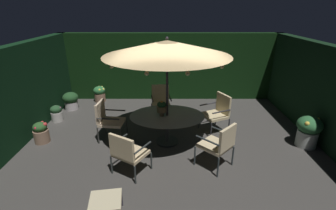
# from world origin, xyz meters

# --- Properties ---
(ground_plane) EXTENTS (7.93, 6.48, 0.02)m
(ground_plane) POSITION_xyz_m (0.00, 0.00, -0.01)
(ground_plane) COLOR #3D3B37
(hedge_backdrop_rear) EXTENTS (7.93, 0.30, 2.39)m
(hedge_backdrop_rear) POSITION_xyz_m (0.00, 3.09, 1.20)
(hedge_backdrop_rear) COLOR black
(hedge_backdrop_rear) RESTS_ON ground_plane
(hedge_backdrop_left) EXTENTS (0.30, 6.48, 2.39)m
(hedge_backdrop_left) POSITION_xyz_m (-3.81, 0.00, 1.20)
(hedge_backdrop_left) COLOR black
(hedge_backdrop_left) RESTS_ON ground_plane
(hedge_backdrop_right) EXTENTS (0.30, 6.48, 2.39)m
(hedge_backdrop_right) POSITION_xyz_m (3.81, 0.00, 1.20)
(hedge_backdrop_right) COLOR black
(hedge_backdrop_right) RESTS_ON ground_plane
(patio_dining_table) EXTENTS (1.85, 1.43, 0.75)m
(patio_dining_table) POSITION_xyz_m (-0.10, -0.20, 0.63)
(patio_dining_table) COLOR #292B2C
(patio_dining_table) RESTS_ON ground_plane
(patio_umbrella) EXTENTS (2.89, 2.89, 2.63)m
(patio_umbrella) POSITION_xyz_m (-0.10, -0.20, 2.38)
(patio_umbrella) COLOR #302933
(patio_umbrella) RESTS_ON ground_plane
(centerpiece_planter) EXTENTS (0.24, 0.24, 0.39)m
(centerpiece_planter) POSITION_xyz_m (-0.23, -0.23, 0.97)
(centerpiece_planter) COLOR olive
(centerpiece_planter) RESTS_ON patio_dining_table
(patio_chair_north) EXTENTS (0.85, 0.82, 0.95)m
(patio_chair_north) POSITION_xyz_m (-0.89, -1.50, 0.54)
(patio_chair_north) COLOR #292F2D
(patio_chair_north) RESTS_ON ground_plane
(patio_chair_northeast) EXTENTS (0.86, 0.86, 1.03)m
(patio_chair_northeast) POSITION_xyz_m (0.99, -1.27, 0.59)
(patio_chair_northeast) COLOR #293132
(patio_chair_northeast) RESTS_ON ground_plane
(patio_chair_east) EXTENTS (0.82, 0.83, 1.04)m
(patio_chair_east) POSITION_xyz_m (1.29, 0.45, 0.58)
(patio_chair_east) COLOR #2B2B30
(patio_chair_east) RESTS_ON ground_plane
(patio_chair_southeast) EXTENTS (0.65, 0.65, 1.02)m
(patio_chair_southeast) POSITION_xyz_m (-0.30, 1.32, 0.56)
(patio_chair_southeast) COLOR #312A2B
(patio_chair_southeast) RESTS_ON ground_plane
(patio_chair_south) EXTENTS (0.68, 0.64, 1.02)m
(patio_chair_south) POSITION_xyz_m (-1.62, -0.04, 0.59)
(patio_chair_south) COLOR #32322E
(patio_chair_south) RESTS_ON ground_plane
(ottoman_footrest) EXTENTS (0.57, 0.54, 0.37)m
(ottoman_footrest) POSITION_xyz_m (-1.08, -2.63, 0.32)
(ottoman_footrest) COLOR #302A35
(ottoman_footrest) RESTS_ON ground_plane
(potted_plant_back_center) EXTENTS (0.42, 0.42, 0.57)m
(potted_plant_back_center) POSITION_xyz_m (-2.56, 2.69, 0.31)
(potted_plant_back_center) COLOR #8D6851
(potted_plant_back_center) RESTS_ON ground_plane
(potted_plant_right_near) EXTENTS (0.58, 0.58, 0.78)m
(potted_plant_right_near) POSITION_xyz_m (3.35, -0.39, 0.43)
(potted_plant_right_near) COLOR beige
(potted_plant_right_near) RESTS_ON ground_plane
(potted_plant_right_far) EXTENTS (0.37, 0.37, 0.55)m
(potted_plant_right_far) POSITION_xyz_m (-3.30, -0.21, 0.27)
(potted_plant_right_far) COLOR #896851
(potted_plant_right_far) RESTS_ON ground_plane
(potted_plant_back_left) EXTENTS (0.33, 0.33, 0.49)m
(potted_plant_back_left) POSITION_xyz_m (-3.44, 1.04, 0.25)
(potted_plant_back_left) COLOR beige
(potted_plant_back_left) RESTS_ON ground_plane
(potted_plant_front_corner) EXTENTS (0.51, 0.51, 0.59)m
(potted_plant_front_corner) POSITION_xyz_m (-3.35, 1.98, 0.32)
(potted_plant_front_corner) COLOR beige
(potted_plant_front_corner) RESTS_ON ground_plane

